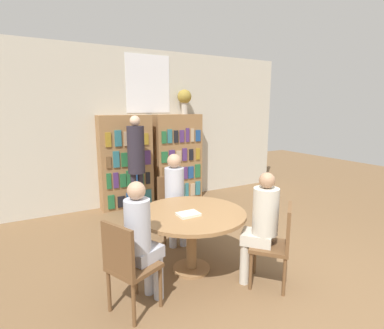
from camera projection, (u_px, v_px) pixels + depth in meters
name	position (u px, v px, depth m)	size (l,w,h in m)	color
ground_plane	(302.00, 307.00, 2.90)	(16.00, 16.00, 0.00)	brown
wall_back	(149.00, 128.00, 6.00)	(6.40, 0.07, 3.00)	beige
bookshelf_left	(126.00, 162.00, 5.69)	(0.99, 0.34, 1.77)	olive
bookshelf_right	(178.00, 157.00, 6.22)	(0.99, 0.34, 1.77)	olive
flower_vase	(184.00, 98.00, 6.08)	(0.28, 0.28, 0.50)	#B7AD9E
reading_table	(191.00, 221.00, 3.46)	(1.26, 1.26, 0.72)	olive
chair_near_camera	(127.00, 263.00, 2.72)	(0.53, 0.53, 0.91)	brown
chair_left_side	(172.00, 204.00, 4.39)	(0.48, 0.48, 0.91)	brown
chair_far_side	(277.00, 241.00, 3.17)	(0.56, 0.56, 0.91)	brown
seated_reader_left	(175.00, 193.00, 4.18)	(0.33, 0.40, 1.27)	#B2B7C6
seated_reader_right	(261.00, 221.00, 3.19)	(0.42, 0.42, 1.24)	beige
seated_reader_back	(142.00, 237.00, 2.83)	(0.39, 0.35, 1.25)	#B2B7C6
librarian_standing	(136.00, 155.00, 5.24)	(0.30, 0.57, 1.77)	#28232D
open_book_on_table	(188.00, 214.00, 3.33)	(0.24, 0.18, 0.03)	silver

